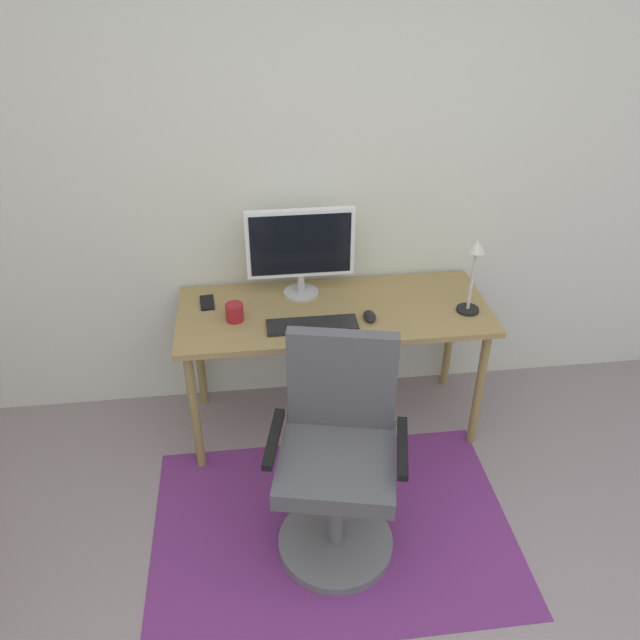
{
  "coord_description": "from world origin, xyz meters",
  "views": [
    {
      "loc": [
        -0.48,
        -0.82,
        2.36
      ],
      "look_at": [
        -0.19,
        1.57,
        0.83
      ],
      "focal_mm": 35.58,
      "sensor_mm": 36.0,
      "label": 1
    }
  ],
  "objects_px": {
    "computer_mouse": "(370,316)",
    "office_chair": "(338,466)",
    "monitor": "(300,247)",
    "coffee_cup": "(235,312)",
    "desk": "(334,321)",
    "cell_phone": "(207,303)",
    "desk_lamp": "(474,266)",
    "keyboard": "(312,325)"
  },
  "relations": [
    {
      "from": "monitor",
      "to": "cell_phone",
      "type": "distance_m",
      "value": 0.55
    },
    {
      "from": "computer_mouse",
      "to": "office_chair",
      "type": "height_order",
      "value": "office_chair"
    },
    {
      "from": "cell_phone",
      "to": "desk",
      "type": "bearing_deg",
      "value": -16.71
    },
    {
      "from": "computer_mouse",
      "to": "office_chair",
      "type": "distance_m",
      "value": 0.77
    },
    {
      "from": "computer_mouse",
      "to": "coffee_cup",
      "type": "xyz_separation_m",
      "value": [
        -0.64,
        0.07,
        0.03
      ]
    },
    {
      "from": "desk",
      "to": "computer_mouse",
      "type": "relative_size",
      "value": 14.77
    },
    {
      "from": "keyboard",
      "to": "desk",
      "type": "bearing_deg",
      "value": 49.8
    },
    {
      "from": "monitor",
      "to": "desk_lamp",
      "type": "relative_size",
      "value": 1.39
    },
    {
      "from": "monitor",
      "to": "computer_mouse",
      "type": "bearing_deg",
      "value": -43.24
    },
    {
      "from": "computer_mouse",
      "to": "desk_lamp",
      "type": "relative_size",
      "value": 0.27
    },
    {
      "from": "coffee_cup",
      "to": "cell_phone",
      "type": "relative_size",
      "value": 0.62
    },
    {
      "from": "desk",
      "to": "office_chair",
      "type": "xyz_separation_m",
      "value": [
        -0.09,
        -0.77,
        -0.22
      ]
    },
    {
      "from": "computer_mouse",
      "to": "office_chair",
      "type": "xyz_separation_m",
      "value": [
        -0.25,
        -0.66,
        -0.31
      ]
    },
    {
      "from": "coffee_cup",
      "to": "desk_lamp",
      "type": "relative_size",
      "value": 0.23
    },
    {
      "from": "computer_mouse",
      "to": "cell_phone",
      "type": "xyz_separation_m",
      "value": [
        -0.78,
        0.24,
        -0.01
      ]
    },
    {
      "from": "coffee_cup",
      "to": "desk",
      "type": "bearing_deg",
      "value": 5.16
    },
    {
      "from": "desk",
      "to": "monitor",
      "type": "bearing_deg",
      "value": 130.78
    },
    {
      "from": "keyboard",
      "to": "coffee_cup",
      "type": "relative_size",
      "value": 4.95
    },
    {
      "from": "desk",
      "to": "cell_phone",
      "type": "relative_size",
      "value": 10.97
    },
    {
      "from": "coffee_cup",
      "to": "office_chair",
      "type": "distance_m",
      "value": 0.9
    },
    {
      "from": "monitor",
      "to": "coffee_cup",
      "type": "xyz_separation_m",
      "value": [
        -0.34,
        -0.21,
        -0.22
      ]
    },
    {
      "from": "desk",
      "to": "coffee_cup",
      "type": "distance_m",
      "value": 0.5
    },
    {
      "from": "keyboard",
      "to": "computer_mouse",
      "type": "relative_size",
      "value": 4.13
    },
    {
      "from": "desk",
      "to": "keyboard",
      "type": "distance_m",
      "value": 0.21
    },
    {
      "from": "monitor",
      "to": "computer_mouse",
      "type": "xyz_separation_m",
      "value": [
        0.3,
        -0.28,
        -0.25
      ]
    },
    {
      "from": "keyboard",
      "to": "office_chair",
      "type": "height_order",
      "value": "office_chair"
    },
    {
      "from": "coffee_cup",
      "to": "keyboard",
      "type": "bearing_deg",
      "value": -16.02
    },
    {
      "from": "desk",
      "to": "desk_lamp",
      "type": "distance_m",
      "value": 0.73
    },
    {
      "from": "coffee_cup",
      "to": "office_chair",
      "type": "xyz_separation_m",
      "value": [
        0.4,
        -0.73,
        -0.33
      ]
    },
    {
      "from": "desk",
      "to": "coffee_cup",
      "type": "xyz_separation_m",
      "value": [
        -0.49,
        -0.04,
        0.12
      ]
    },
    {
      "from": "monitor",
      "to": "coffee_cup",
      "type": "relative_size",
      "value": 6.16
    },
    {
      "from": "keyboard",
      "to": "coffee_cup",
      "type": "distance_m",
      "value": 0.38
    },
    {
      "from": "monitor",
      "to": "office_chair",
      "type": "height_order",
      "value": "monitor"
    },
    {
      "from": "monitor",
      "to": "computer_mouse",
      "type": "relative_size",
      "value": 5.14
    },
    {
      "from": "computer_mouse",
      "to": "desk_lamp",
      "type": "height_order",
      "value": "desk_lamp"
    },
    {
      "from": "cell_phone",
      "to": "office_chair",
      "type": "distance_m",
      "value": 1.09
    },
    {
      "from": "monitor",
      "to": "cell_phone",
      "type": "xyz_separation_m",
      "value": [
        -0.48,
        -0.04,
        -0.26
      ]
    },
    {
      "from": "computer_mouse",
      "to": "coffee_cup",
      "type": "bearing_deg",
      "value": 173.62
    },
    {
      "from": "computer_mouse",
      "to": "coffee_cup",
      "type": "height_order",
      "value": "coffee_cup"
    },
    {
      "from": "keyboard",
      "to": "desk_lamp",
      "type": "distance_m",
      "value": 0.81
    },
    {
      "from": "monitor",
      "to": "cell_phone",
      "type": "relative_size",
      "value": 3.82
    },
    {
      "from": "monitor",
      "to": "cell_phone",
      "type": "height_order",
      "value": "monitor"
    }
  ]
}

